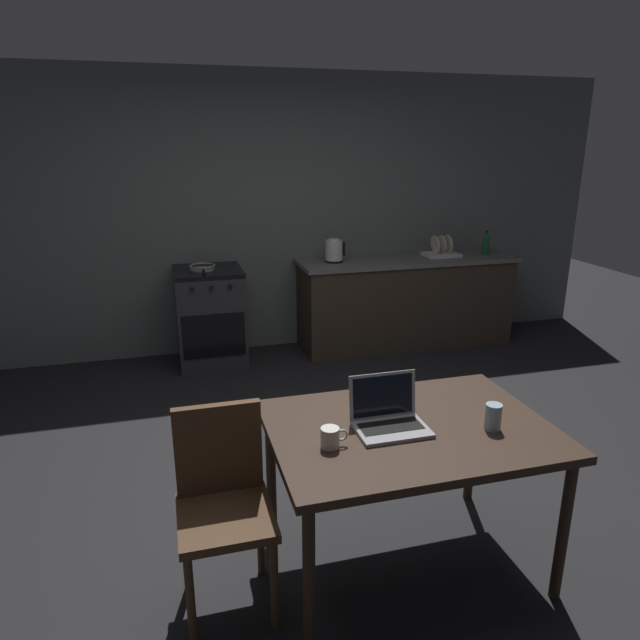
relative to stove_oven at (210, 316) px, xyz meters
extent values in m
plane|color=black|center=(0.58, -2.14, -0.44)|extent=(12.00, 12.00, 0.00)
cube|color=slate|center=(0.88, 0.35, 0.86)|extent=(6.40, 0.10, 2.61)
cube|color=#382D23|center=(1.93, 0.00, -0.02)|extent=(2.10, 0.60, 0.85)
cube|color=#66605B|center=(1.93, 0.00, 0.42)|extent=(2.16, 0.64, 0.04)
cube|color=#2D2D30|center=(0.00, 0.00, -0.02)|extent=(0.60, 0.60, 0.85)
cube|color=black|center=(0.00, 0.00, 0.42)|extent=(0.60, 0.60, 0.04)
cube|color=black|center=(0.00, -0.30, -0.09)|extent=(0.54, 0.01, 0.39)
cylinder|color=black|center=(-0.16, -0.31, 0.34)|extent=(0.04, 0.02, 0.04)
cylinder|color=black|center=(0.00, -0.31, 0.34)|extent=(0.04, 0.02, 0.04)
cylinder|color=black|center=(0.16, -0.31, 0.34)|extent=(0.04, 0.02, 0.04)
cube|color=#332319|center=(0.65, -2.96, 0.28)|extent=(1.27, 0.90, 0.04)
cylinder|color=#332319|center=(0.08, -3.35, -0.09)|extent=(0.05, 0.05, 0.70)
cylinder|color=#332319|center=(1.22, -3.35, -0.09)|extent=(0.05, 0.05, 0.70)
cylinder|color=#332319|center=(0.08, -2.57, -0.09)|extent=(0.05, 0.05, 0.70)
cylinder|color=#332319|center=(1.22, -2.57, -0.09)|extent=(0.05, 0.05, 0.70)
cube|color=#4C331E|center=(-0.20, -3.01, 0.02)|extent=(0.40, 0.40, 0.04)
cube|color=#4C331E|center=(-0.20, -2.83, 0.25)|extent=(0.38, 0.04, 0.42)
cylinder|color=#4C331E|center=(-0.37, -3.18, -0.22)|extent=(0.04, 0.04, 0.44)
cylinder|color=#4C331E|center=(-0.03, -3.18, -0.22)|extent=(0.04, 0.04, 0.44)
cylinder|color=#4C331E|center=(-0.37, -2.84, -0.22)|extent=(0.04, 0.04, 0.44)
cylinder|color=#4C331E|center=(-0.03, -2.84, -0.22)|extent=(0.04, 0.04, 0.44)
cube|color=#99999E|center=(0.55, -2.99, 0.31)|extent=(0.32, 0.22, 0.02)
cube|color=black|center=(0.55, -2.97, 0.32)|extent=(0.28, 0.12, 0.00)
cube|color=#99999E|center=(0.55, -2.87, 0.42)|extent=(0.32, 0.04, 0.21)
cube|color=black|center=(0.55, -2.87, 0.42)|extent=(0.29, 0.03, 0.18)
cylinder|color=black|center=(1.18, 0.00, 0.45)|extent=(0.17, 0.17, 0.02)
cylinder|color=silver|center=(1.18, 0.00, 0.56)|extent=(0.16, 0.16, 0.19)
cylinder|color=silver|center=(1.18, 0.00, 0.66)|extent=(0.10, 0.10, 0.02)
cube|color=black|center=(1.28, 0.00, 0.57)|extent=(0.02, 0.02, 0.13)
cylinder|color=#19592D|center=(2.76, -0.05, 0.52)|extent=(0.07, 0.07, 0.16)
cone|color=#19592D|center=(2.76, -0.05, 0.63)|extent=(0.07, 0.07, 0.06)
cylinder|color=black|center=(2.76, -0.05, 0.67)|extent=(0.03, 0.03, 0.02)
cylinder|color=gray|center=(-0.05, -0.02, 0.45)|extent=(0.21, 0.21, 0.01)
torus|color=gray|center=(-0.05, -0.02, 0.48)|extent=(0.23, 0.23, 0.02)
cylinder|color=black|center=(-0.05, -0.21, 0.46)|extent=(0.02, 0.18, 0.02)
cylinder|color=silver|center=(0.25, -3.05, 0.35)|extent=(0.08, 0.08, 0.09)
torus|color=silver|center=(0.30, -3.05, 0.35)|extent=(0.05, 0.01, 0.05)
cylinder|color=#99B7C6|center=(0.99, -3.09, 0.36)|extent=(0.07, 0.07, 0.12)
cube|color=silver|center=(2.30, 0.00, 0.46)|extent=(0.34, 0.26, 0.03)
cylinder|color=beige|center=(2.23, 0.00, 0.56)|extent=(0.04, 0.18, 0.18)
cylinder|color=beige|center=(2.30, 0.00, 0.56)|extent=(0.04, 0.18, 0.18)
cylinder|color=beige|center=(2.37, 0.00, 0.56)|extent=(0.04, 0.18, 0.18)
camera|label=1|loc=(-0.36, -5.09, 1.53)|focal=32.03mm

